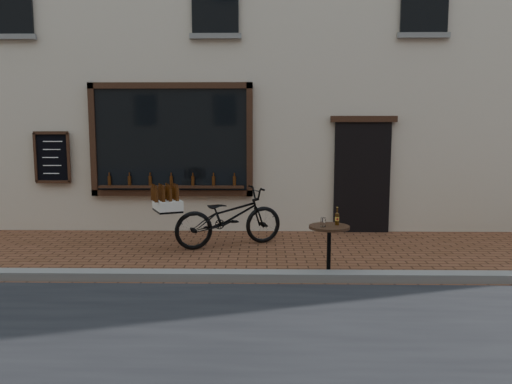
{
  "coord_description": "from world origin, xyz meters",
  "views": [
    {
      "loc": [
        -0.03,
        -6.47,
        2.09
      ],
      "look_at": [
        -0.17,
        1.2,
        1.1
      ],
      "focal_mm": 35.0,
      "sensor_mm": 36.0,
      "label": 1
    }
  ],
  "objects": [
    {
      "name": "bistro_table",
      "position": [
        0.87,
        0.39,
        0.52
      ],
      "size": [
        0.57,
        0.57,
        0.98
      ],
      "color": "black",
      "rests_on": "ground"
    },
    {
      "name": "kerb",
      "position": [
        0.0,
        0.2,
        0.06
      ],
      "size": [
        90.0,
        0.25,
        0.12
      ],
      "primitive_type": "cube",
      "color": "slate",
      "rests_on": "ground"
    },
    {
      "name": "cargo_bicycle",
      "position": [
        -0.71,
        2.18,
        0.53
      ],
      "size": [
        2.34,
        1.53,
        1.11
      ],
      "rotation": [
        0.0,
        0.0,
        2.0
      ],
      "color": "black",
      "rests_on": "ground"
    },
    {
      "name": "ground",
      "position": [
        0.0,
        0.0,
        0.0
      ],
      "size": [
        90.0,
        90.0,
        0.0
      ],
      "primitive_type": "plane",
      "color": "brown",
      "rests_on": "ground"
    },
    {
      "name": "shop_building",
      "position": [
        0.0,
        6.5,
        5.0
      ],
      "size": [
        28.0,
        6.2,
        10.0
      ],
      "color": "#C6B39B",
      "rests_on": "ground"
    }
  ]
}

